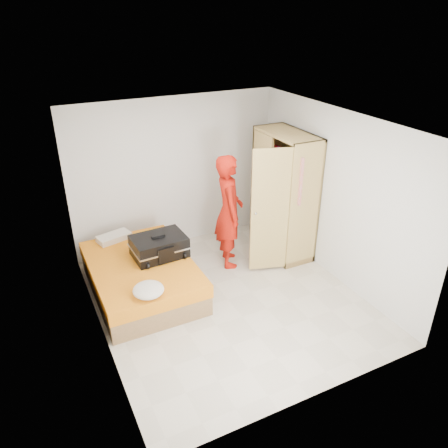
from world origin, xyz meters
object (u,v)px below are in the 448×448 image
bed (142,276)px  wardrobe (283,199)px  person (229,211)px  round_cushion (148,290)px  suitcase (159,246)px

bed → wardrobe: (2.50, 0.09, 0.75)m
bed → wardrobe: bearing=2.1°
person → round_cushion: size_ratio=4.59×
person → bed: bearing=113.5°
wardrobe → suitcase: (-2.18, -0.02, -0.34)m
bed → round_cushion: (-0.13, -0.82, 0.33)m
wardrobe → suitcase: bearing=-179.4°
bed → suitcase: suitcase is taller
wardrobe → suitcase: 2.21m
wardrobe → round_cushion: bearing=-160.8°
wardrobe → person: (-0.97, 0.07, -0.06)m
bed → person: bearing=6.1°
person → suitcase: person is taller
wardrobe → round_cushion: 2.82m
wardrobe → suitcase: size_ratio=2.57×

